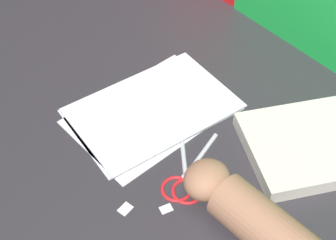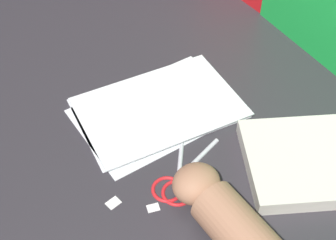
% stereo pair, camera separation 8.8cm
% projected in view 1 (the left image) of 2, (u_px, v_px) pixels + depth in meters
% --- Properties ---
extents(ground_plane, '(6.00, 6.00, 0.00)m').
position_uv_depth(ground_plane, '(149.00, 140.00, 0.92)').
color(ground_plane, '#2D2B30').
extents(paper_stack, '(0.25, 0.35, 0.01)m').
position_uv_depth(paper_stack, '(152.00, 109.00, 0.98)').
color(paper_stack, white).
rests_on(paper_stack, ground_plane).
extents(book_closed, '(0.27, 0.29, 0.03)m').
position_uv_depth(book_closed, '(306.00, 145.00, 0.90)').
color(book_closed, silver).
rests_on(book_closed, ground_plane).
extents(scissors, '(0.17, 0.18, 0.01)m').
position_uv_depth(scissors, '(185.00, 177.00, 0.86)').
color(scissors, silver).
rests_on(scissors, ground_plane).
extents(hand_forearm, '(0.32, 0.12, 0.08)m').
position_uv_depth(hand_forearm, '(262.00, 225.00, 0.75)').
color(hand_forearm, '#A87556').
rests_on(hand_forearm, ground_plane).
extents(paper_scrap_near, '(0.02, 0.03, 0.00)m').
position_uv_depth(paper_scrap_near, '(125.00, 209.00, 0.81)').
color(paper_scrap_near, white).
rests_on(paper_scrap_near, ground_plane).
extents(paper_scrap_mid, '(0.02, 0.02, 0.00)m').
position_uv_depth(paper_scrap_mid, '(166.00, 209.00, 0.81)').
color(paper_scrap_mid, white).
rests_on(paper_scrap_mid, ground_plane).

